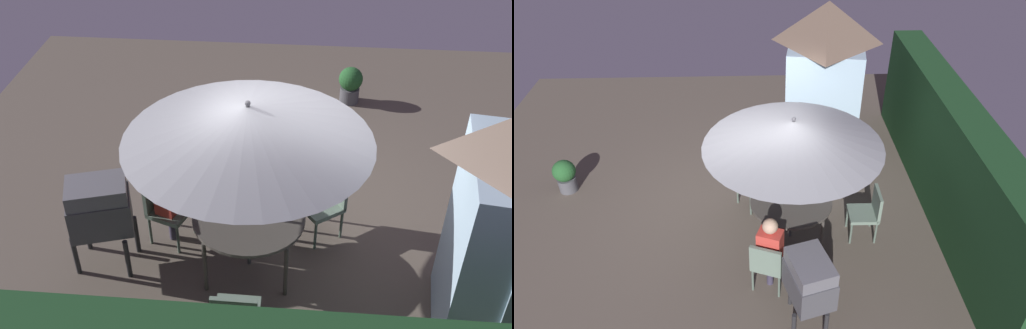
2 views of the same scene
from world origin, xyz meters
TOP-DOWN VIEW (x-y plane):
  - ground_plane at (0.00, 0.00)m, footprint 11.00×11.00m
  - patio_table at (0.68, 0.79)m, footprint 1.30×1.30m
  - patio_umbrella at (0.68, 0.79)m, footprint 2.66×2.66m
  - bbq_grill at (2.38, 0.91)m, footprint 0.82×0.68m
  - chair_near_shed at (1.76, 0.40)m, footprint 0.59×0.59m
  - chair_far_side at (0.69, 2.05)m, footprint 0.46×0.47m
  - chair_toward_hedge at (-0.22, 0.14)m, footprint 0.65×0.65m
  - potted_plant_by_shed at (-0.68, -3.26)m, footprint 0.41×0.41m
  - person_in_red at (1.68, 0.43)m, footprint 0.34×0.40m

SIDE VIEW (x-z plane):
  - ground_plane at x=0.00m, z-range 0.00..0.00m
  - potted_plant_by_shed at x=-0.68m, z-range 0.03..0.67m
  - chair_near_shed at x=1.76m, z-range 0.07..0.97m
  - chair_far_side at x=0.69m, z-range 0.07..0.97m
  - chair_toward_hedge at x=-0.22m, z-range 0.07..0.97m
  - patio_table at x=0.68m, z-range 0.32..1.08m
  - person_in_red at x=1.68m, z-range 0.15..1.41m
  - bbq_grill at x=2.38m, z-range 0.25..1.45m
  - patio_umbrella at x=0.68m, z-range 0.87..3.14m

